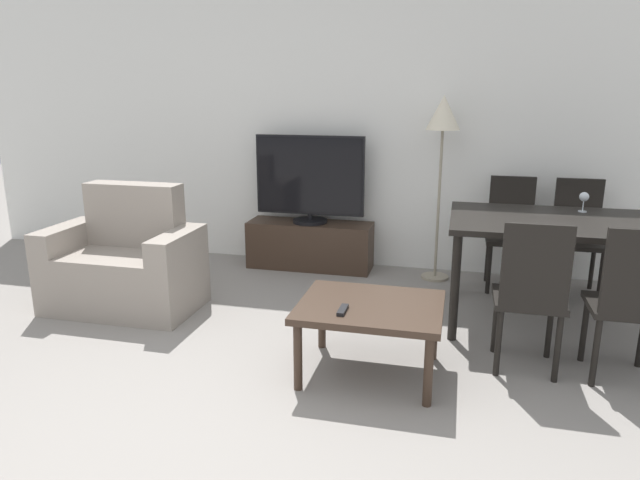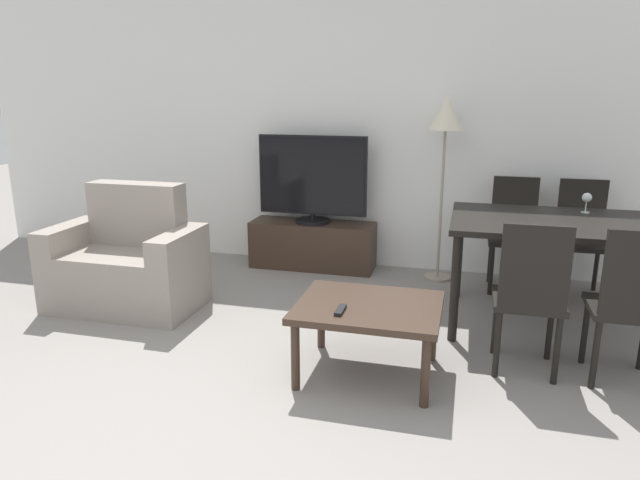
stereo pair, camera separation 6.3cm
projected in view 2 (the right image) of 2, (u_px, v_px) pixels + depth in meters
ground_plane at (169, 461)px, 2.59m from camera, size 18.00×18.00×0.00m
wall_back at (336, 122)px, 5.28m from camera, size 7.44×0.06×2.70m
armchair at (128, 265)px, 4.39m from camera, size 1.12×0.66×0.94m
tv_stand at (313, 245)px, 5.37m from camera, size 1.16×0.37×0.44m
tv at (312, 179)px, 5.21m from camera, size 1.01×0.32×0.80m
coffee_table at (369, 313)px, 3.30m from camera, size 0.83×0.68×0.44m
dining_table at (563, 232)px, 3.90m from camera, size 1.50×0.99×0.77m
dining_chair_near at (530, 292)px, 3.26m from camera, size 0.40×0.40×0.93m
dining_chair_far at (581, 232)px, 4.63m from camera, size 0.40×0.40×0.93m
dining_chair_near_right at (631, 300)px, 3.13m from camera, size 0.40×0.40×0.93m
dining_chair_far_left at (513, 228)px, 4.76m from camera, size 0.40×0.40×0.93m
floor_lamp at (446, 125)px, 4.75m from camera, size 0.29×0.29×1.60m
remote_primary at (340, 310)px, 3.17m from camera, size 0.04×0.15×0.02m
wine_glass_left at (587, 199)px, 4.10m from camera, size 0.07×0.07×0.15m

